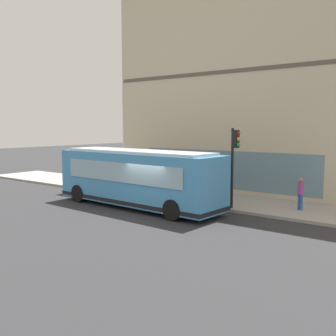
{
  "coord_description": "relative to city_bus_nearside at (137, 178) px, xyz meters",
  "views": [
    {
      "loc": [
        -14.89,
        -12.32,
        4.35
      ],
      "look_at": [
        3.24,
        1.58,
        1.91
      ],
      "focal_mm": 42.23,
      "sensor_mm": 36.0,
      "label": 1
    }
  ],
  "objects": [
    {
      "name": "sidewalk_curb",
      "position": [
        4.06,
        -1.74,
        -1.48
      ],
      "size": [
        4.39,
        40.0,
        0.15
      ],
      "primitive_type": "cube",
      "color": "#9E9991",
      "rests_on": "ground"
    },
    {
      "name": "pedestrian_walking_along_curb",
      "position": [
        3.88,
        -7.47,
        -0.47
      ],
      "size": [
        0.32,
        0.32,
        1.62
      ],
      "color": "#3359A5",
      "rests_on": "sidewalk_curb"
    },
    {
      "name": "city_bus_nearside",
      "position": [
        0.0,
        0.0,
        0.0
      ],
      "size": [
        3.01,
        10.15,
        3.07
      ],
      "color": "#3F8CC6",
      "rests_on": "ground"
    },
    {
      "name": "newspaper_vending_box",
      "position": [
        5.08,
        1.96,
        -0.95
      ],
      "size": [
        0.44,
        0.43,
        0.9
      ],
      "color": "#BF3F19",
      "rests_on": "sidewalk_curb"
    },
    {
      "name": "traffic_light_near_corner",
      "position": [
        2.25,
        -4.6,
        1.45
      ],
      "size": [
        0.32,
        0.49,
        4.1
      ],
      "color": "black",
      "rests_on": "sidewalk_curb"
    },
    {
      "name": "pedestrian_near_hydrant",
      "position": [
        3.86,
        1.08,
        -0.41
      ],
      "size": [
        0.32,
        0.32,
        1.73
      ],
      "color": "#3359A5",
      "rests_on": "sidewalk_curb"
    },
    {
      "name": "ground",
      "position": [
        -0.73,
        -1.74,
        -1.55
      ],
      "size": [
        120.0,
        120.0,
        0.0
      ],
      "primitive_type": "plane",
      "color": "#2D2D30"
    },
    {
      "name": "building_corner",
      "position": [
        10.07,
        -1.74,
        5.42
      ],
      "size": [
        7.67,
        17.6,
        13.97
      ],
      "color": "beige",
      "rests_on": "ground"
    }
  ]
}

